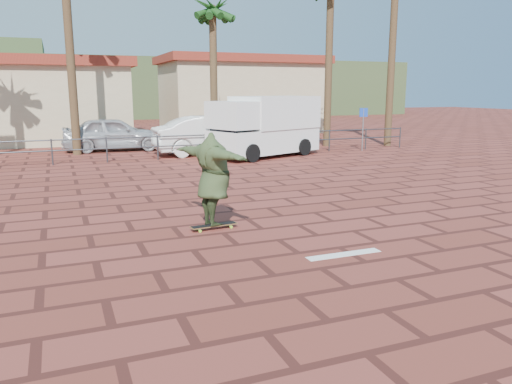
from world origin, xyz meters
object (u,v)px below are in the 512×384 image
Objects in this scene: campervan at (265,125)px; car_silver at (114,134)px; skateboarder at (213,179)px; longboard at (214,226)px; car_white at (212,135)px.

campervan is 1.14× the size of car_silver.
car_silver is (-5.80, 4.54, -0.55)m from campervan.
campervan reaches higher than skateboarder.
longboard is 0.19× the size of campervan.
car_silver is at bearing 85.92° from longboard.
car_silver is 4.90m from car_white.
skateboarder reaches higher than car_silver.
car_white is at bearing 119.86° from campervan.
campervan is at bearing -124.30° from car_silver.
longboard is 0.20× the size of car_white.
skateboarder reaches higher than longboard.
skateboarder is 0.46× the size of car_white.
longboard is 12.36m from car_white.
skateboarder is at bearing 163.48° from car_white.
longboard is at bearing -139.47° from campervan.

